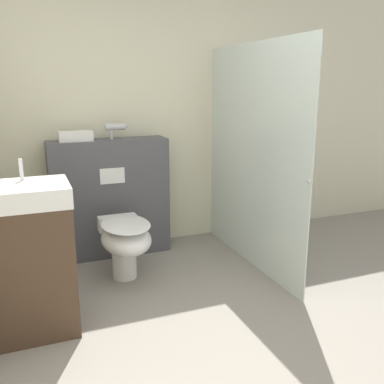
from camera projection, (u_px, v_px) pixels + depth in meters
name	position (u px, v px, depth m)	size (l,w,h in m)	color
ground_plane	(238.00, 364.00, 2.49)	(12.00, 12.00, 0.00)	gray
wall_back	(137.00, 119.00, 4.13)	(8.00, 0.06, 2.50)	beige
partition_panel	(110.00, 198.00, 3.99)	(1.07, 0.30, 1.09)	#4C4C51
shower_glass	(252.00, 158.00, 3.70)	(0.04, 1.67, 1.92)	silver
toilet	(125.00, 240.00, 3.47)	(0.39, 0.66, 0.51)	white
sink_vanity	(30.00, 259.00, 2.72)	(0.54, 0.46, 1.13)	#473323
hair_drier	(116.00, 127.00, 3.87)	(0.21, 0.06, 0.14)	#B7B7BC
folded_towel	(76.00, 136.00, 3.73)	(0.29, 0.12, 0.09)	white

